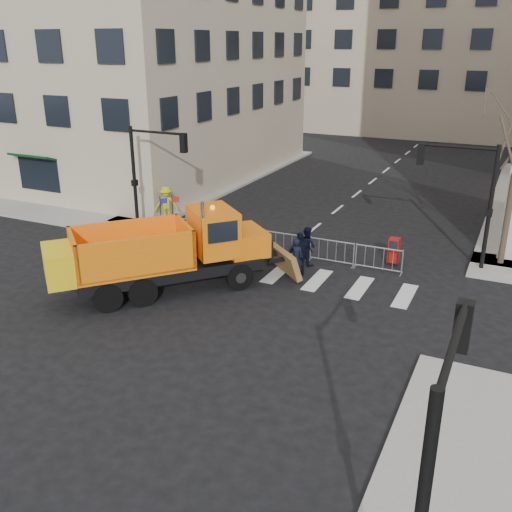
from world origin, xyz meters
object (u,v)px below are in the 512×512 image
at_px(cop_b, 307,246).
at_px(worker, 166,204).
at_px(cop_a, 296,257).
at_px(plow_truck, 162,251).
at_px(newspaper_box, 394,250).
at_px(cop_c, 300,254).

bearing_deg(cop_b, worker, 13.73).
distance_m(cop_a, worker, 9.72).
relative_size(plow_truck, newspaper_box, 8.11).
bearing_deg(worker, plow_truck, -92.30).
bearing_deg(cop_a, cop_b, -97.56).
distance_m(cop_b, newspaper_box, 3.80).
xyz_separation_m(plow_truck, cop_c, (4.27, 3.77, -0.72)).
height_order(cop_b, cop_c, cop_c).
relative_size(cop_b, cop_c, 0.91).
distance_m(cop_a, cop_c, 0.25).
height_order(worker, newspaper_box, worker).
height_order(cop_a, cop_b, cop_b).
bearing_deg(worker, newspaper_box, -38.84).
distance_m(cop_b, worker, 9.17).
bearing_deg(worker, cop_a, -58.33).
bearing_deg(newspaper_box, cop_b, -155.55).
bearing_deg(cop_c, plow_truck, -4.20).
relative_size(plow_truck, cop_a, 5.28).
height_order(plow_truck, worker, plow_truck).
relative_size(worker, newspaper_box, 1.74).
distance_m(cop_c, worker, 9.76).
bearing_deg(newspaper_box, cop_c, -138.48).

